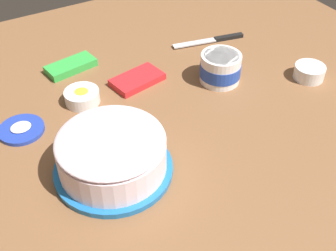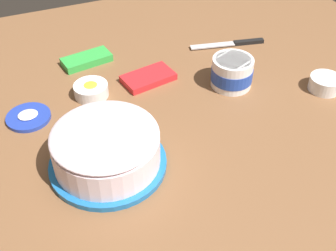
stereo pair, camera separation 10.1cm
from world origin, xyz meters
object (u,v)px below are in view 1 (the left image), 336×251
(sprinkle_bowl_green, at_px, (309,72))
(candy_box_upper, at_px, (71,66))
(sprinkle_bowl_yellow, at_px, (82,96))
(frosted_cake, at_px, (112,154))
(candy_box_lower, at_px, (137,80))
(frosting_tub_lid, at_px, (21,129))
(spreading_knife, at_px, (215,40))
(frosting_tub, at_px, (220,68))

(sprinkle_bowl_green, height_order, candy_box_upper, sprinkle_bowl_green)
(sprinkle_bowl_yellow, bearing_deg, frosted_cake, -97.22)
(candy_box_lower, bearing_deg, sprinkle_bowl_green, -38.12)
(frosting_tub_lid, relative_size, spreading_knife, 0.47)
(frosting_tub, xyz_separation_m, sprinkle_bowl_yellow, (-0.37, 0.10, -0.02))
(frosting_tub_lid, bearing_deg, spreading_knife, 10.23)
(frosting_tub_lid, xyz_separation_m, sprinkle_bowl_green, (0.76, -0.18, 0.02))
(spreading_knife, xyz_separation_m, candy_box_upper, (-0.45, 0.08, 0.00))
(sprinkle_bowl_green, bearing_deg, sprinkle_bowl_yellow, 159.85)
(spreading_knife, height_order, sprinkle_bowl_yellow, sprinkle_bowl_yellow)
(sprinkle_bowl_green, bearing_deg, frosting_tub, 152.51)
(frosted_cake, height_order, frosting_tub_lid, frosted_cake)
(frosted_cake, distance_m, frosting_tub, 0.44)
(frosted_cake, height_order, candy_box_upper, frosted_cake)
(frosting_tub_lid, relative_size, sprinkle_bowl_green, 1.30)
(sprinkle_bowl_yellow, height_order, candy_box_upper, sprinkle_bowl_yellow)
(candy_box_lower, bearing_deg, spreading_knife, 3.27)
(sprinkle_bowl_yellow, relative_size, sprinkle_bowl_green, 1.07)
(sprinkle_bowl_green, relative_size, candy_box_upper, 0.60)
(frosting_tub, bearing_deg, candy_box_lower, 152.11)
(sprinkle_bowl_yellow, xyz_separation_m, sprinkle_bowl_green, (0.59, -0.22, 0.00))
(sprinkle_bowl_green, relative_size, candy_box_lower, 0.60)
(sprinkle_bowl_green, xyz_separation_m, candy_box_lower, (-0.43, 0.22, -0.01))
(frosting_tub_lid, distance_m, sprinkle_bowl_yellow, 0.18)
(sprinkle_bowl_yellow, xyz_separation_m, candy_box_upper, (0.03, 0.16, -0.01))
(frosted_cake, relative_size, frosting_tub, 2.30)
(spreading_knife, height_order, sprinkle_bowl_green, sprinkle_bowl_green)
(frosted_cake, xyz_separation_m, frosting_tub_lid, (-0.14, 0.23, -0.05))
(frosted_cake, distance_m, candy_box_lower, 0.34)
(candy_box_lower, height_order, candy_box_upper, candy_box_upper)
(candy_box_lower, bearing_deg, sprinkle_bowl_yellow, 171.93)
(spreading_knife, relative_size, candy_box_upper, 1.65)
(sprinkle_bowl_green, bearing_deg, spreading_knife, 110.10)
(candy_box_upper, bearing_deg, sprinkle_bowl_yellow, -109.30)
(frosting_tub, bearing_deg, sprinkle_bowl_green, -27.49)
(candy_box_upper, bearing_deg, spreading_knife, -18.99)
(frosting_tub, xyz_separation_m, candy_box_upper, (-0.34, 0.26, -0.03))
(sprinkle_bowl_green, height_order, candy_box_lower, sprinkle_bowl_green)
(sprinkle_bowl_yellow, xyz_separation_m, candy_box_lower, (0.16, 0.01, -0.01))
(sprinkle_bowl_yellow, bearing_deg, frosting_tub, -15.29)
(frosting_tub_lid, xyz_separation_m, spreading_knife, (0.65, 0.12, -0.00))
(spreading_knife, xyz_separation_m, sprinkle_bowl_green, (0.11, -0.30, 0.02))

